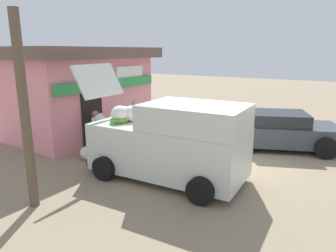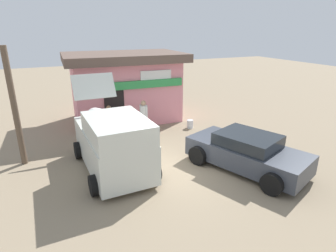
{
  "view_description": "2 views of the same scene",
  "coord_description": "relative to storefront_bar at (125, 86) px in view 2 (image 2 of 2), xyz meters",
  "views": [
    {
      "loc": [
        -8.19,
        -3.0,
        3.27
      ],
      "look_at": [
        0.43,
        2.19,
        0.82
      ],
      "focal_mm": 33.08,
      "sensor_mm": 36.0,
      "label": 1
    },
    {
      "loc": [
        -3.46,
        -7.67,
        4.59
      ],
      "look_at": [
        0.84,
        1.89,
        0.89
      ],
      "focal_mm": 29.98,
      "sensor_mm": 36.0,
      "label": 2
    }
  ],
  "objects": [
    {
      "name": "storefront_bar",
      "position": [
        0.0,
        0.0,
        0.0
      ],
      "size": [
        5.92,
        4.05,
        3.4
      ],
      "color": "pink",
      "rests_on": "ground_plane"
    },
    {
      "name": "ground_plane",
      "position": [
        -0.36,
        -6.14,
        -1.77
      ],
      "size": [
        60.0,
        60.0,
        0.0
      ],
      "primitive_type": "plane",
      "color": "gray"
    },
    {
      "name": "utility_pole",
      "position": [
        -4.79,
        -3.5,
        0.27
      ],
      "size": [
        0.2,
        0.2,
        4.07
      ],
      "primitive_type": "cylinder",
      "color": "brown",
      "rests_on": "ground_plane"
    },
    {
      "name": "parked_sedan",
      "position": [
        2.15,
        -7.02,
        -1.16
      ],
      "size": [
        3.16,
        4.35,
        1.25
      ],
      "color": "#383D47",
      "rests_on": "ground_plane"
    },
    {
      "name": "delivery_van",
      "position": [
        -1.98,
        -5.29,
        -0.76
      ],
      "size": [
        2.24,
        4.53,
        2.91
      ],
      "color": "silver",
      "rests_on": "ground_plane"
    },
    {
      "name": "customer_bending",
      "position": [
        -1.31,
        -2.33,
        -0.93
      ],
      "size": [
        0.59,
        0.71,
        1.39
      ],
      "color": "#4C4C51",
      "rests_on": "ground_plane"
    },
    {
      "name": "paint_bucket",
      "position": [
        2.37,
        -2.65,
        -1.57
      ],
      "size": [
        0.3,
        0.3,
        0.4
      ],
      "primitive_type": "cylinder",
      "color": "silver",
      "rests_on": "ground_plane"
    },
    {
      "name": "vendor_standing",
      "position": [
        0.04,
        -2.61,
        -0.85
      ],
      "size": [
        0.41,
        0.56,
        1.59
      ],
      "color": "#726047",
      "rests_on": "ground_plane"
    },
    {
      "name": "unloaded_banana_pile",
      "position": [
        -2.05,
        -2.42,
        -1.57
      ],
      "size": [
        0.75,
        0.9,
        0.43
      ],
      "color": "silver",
      "rests_on": "ground_plane"
    }
  ]
}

